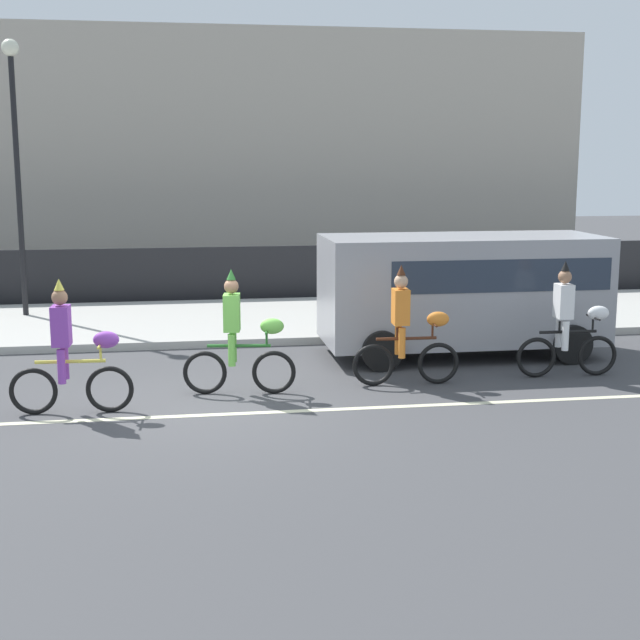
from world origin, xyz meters
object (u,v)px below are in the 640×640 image
at_px(parked_van_grey, 466,286).
at_px(street_lamp_post, 15,137).
at_px(parade_cyclist_lime, 240,340).
at_px(parade_cyclist_orange, 407,333).
at_px(parade_cyclist_zebra, 569,326).
at_px(parade_cyclist_purple, 71,355).

relative_size(parked_van_grey, street_lamp_post, 0.85).
bearing_deg(parked_van_grey, street_lamp_post, 150.59).
xyz_separation_m(parade_cyclist_lime, parade_cyclist_orange, (2.65, 0.14, 0.00)).
bearing_deg(parade_cyclist_lime, parade_cyclist_zebra, 2.82).
bearing_deg(parade_cyclist_purple, parade_cyclist_zebra, 7.00).
bearing_deg(parade_cyclist_lime, parade_cyclist_purple, -163.92).
xyz_separation_m(parade_cyclist_zebra, parked_van_grey, (-1.17, 1.84, 0.44)).
height_order(parked_van_grey, street_lamp_post, street_lamp_post).
relative_size(parade_cyclist_purple, parked_van_grey, 0.38).
distance_m(parade_cyclist_purple, parade_cyclist_orange, 5.12).
distance_m(parade_cyclist_zebra, street_lamp_post, 12.12).
height_order(parade_cyclist_purple, parade_cyclist_orange, same).
relative_size(parade_cyclist_lime, parade_cyclist_orange, 1.00).
height_order(parade_cyclist_purple, parked_van_grey, parked_van_grey).
height_order(parade_cyclist_lime, parade_cyclist_zebra, same).
relative_size(parade_cyclist_orange, parked_van_grey, 0.38).
bearing_deg(parade_cyclist_zebra, parade_cyclist_purple, -173.00).
distance_m(parade_cyclist_lime, parade_cyclist_zebra, 5.41).
distance_m(parade_cyclist_zebra, parked_van_grey, 2.23).
xyz_separation_m(parade_cyclist_purple, parade_cyclist_lime, (2.40, 0.69, 0.00)).
bearing_deg(parade_cyclist_purple, parade_cyclist_orange, 9.38).
bearing_deg(parked_van_grey, parade_cyclist_lime, -153.51).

